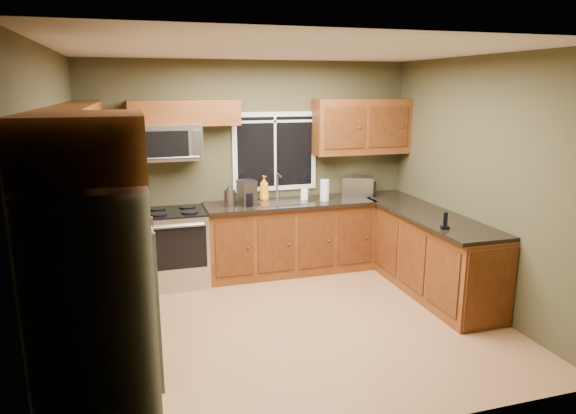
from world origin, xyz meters
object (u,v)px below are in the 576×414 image
coffee_maker (247,194)px  paper_towel_roll (325,190)px  soap_bottle_a (264,188)px  soap_bottle_b (305,192)px  microwave (169,142)px  cordless_phone (445,224)px  soap_bottle_c (250,197)px  kettle (230,197)px  toaster_oven (358,186)px  refrigerator (99,317)px  range (175,247)px

coffee_maker → paper_towel_roll: 1.01m
soap_bottle_a → soap_bottle_b: bearing=-13.1°
microwave → cordless_phone: 3.28m
soap_bottle_c → kettle: bearing=-163.3°
microwave → toaster_oven: microwave is taller
paper_towel_roll → cordless_phone: 1.78m
refrigerator → soap_bottle_b: refrigerator is taller
range → microwave: size_ratio=1.23×
range → kettle: kettle is taller
coffee_maker → kettle: 0.22m
refrigerator → toaster_oven: size_ratio=3.59×
toaster_oven → soap_bottle_b: 0.78m
kettle → soap_bottle_a: soap_bottle_a is taller
kettle → cordless_phone: kettle is taller
refrigerator → soap_bottle_a: refrigerator is taller
toaster_oven → kettle: bearing=-174.9°
refrigerator → microwave: bearing=76.7°
toaster_oven → coffee_maker: coffee_maker is taller
kettle → cordless_phone: (1.95, -1.66, -0.07)m
coffee_maker → soap_bottle_a: size_ratio=0.98×
kettle → paper_towel_roll: paper_towel_roll is taller
microwave → toaster_oven: bearing=0.1°
refrigerator → cordless_phone: 3.50m
paper_towel_roll → soap_bottle_b: paper_towel_roll is taller
paper_towel_roll → soap_bottle_b: (-0.23, 0.12, -0.04)m
range → paper_towel_roll: paper_towel_roll is taller
microwave → kettle: size_ratio=2.95×
coffee_maker → soap_bottle_c: coffee_maker is taller
range → soap_bottle_b: soap_bottle_b is taller
kettle → soap_bottle_a: bearing=23.4°
soap_bottle_a → paper_towel_roll: bearing=-18.2°
soap_bottle_b → toaster_oven: bearing=4.8°
kettle → paper_towel_roll: (1.23, -0.03, 0.02)m
refrigerator → range: bearing=76.0°
cordless_phone → refrigerator: bearing=-161.7°
refrigerator → paper_towel_roll: bearing=46.3°
refrigerator → range: 2.89m
toaster_oven → soap_bottle_a: 1.29m
microwave → coffee_maker: bearing=-9.6°
soap_bottle_a → cordless_phone: (1.46, -1.87, -0.11)m
range → paper_towel_roll: bearing=-1.5°
microwave → cordless_phone: (2.63, -1.81, -0.74)m
kettle → range: bearing=178.7°
refrigerator → kettle: bearing=63.5°
toaster_oven → soap_bottle_c: 1.50m
refrigerator → soap_bottle_a: bearing=57.9°
toaster_oven → cordless_phone: (0.17, -1.81, -0.08)m
kettle → cordless_phone: size_ratio=1.45×
soap_bottle_b → soap_bottle_c: (-0.72, -0.01, -0.01)m
toaster_oven → paper_towel_roll: bearing=-160.9°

